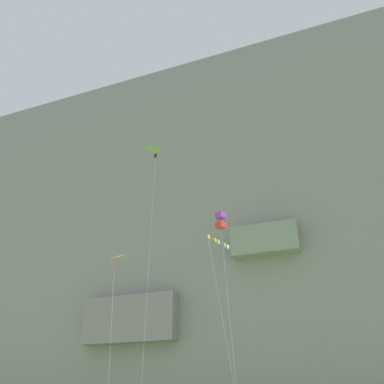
% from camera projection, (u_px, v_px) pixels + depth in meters
% --- Properties ---
extents(cliff_face, '(180.00, 25.85, 63.39)m').
position_uv_depth(cliff_face, '(278.00, 224.00, 76.40)').
color(cliff_face, gray).
rests_on(cliff_face, ground).
extents(kite_delta_front_field, '(2.06, 1.43, 13.13)m').
position_uv_depth(kite_delta_front_field, '(111.00, 267.00, 33.86)').
color(kite_delta_front_field, yellow).
rests_on(kite_delta_front_field, ground).
extents(kite_banner_upper_left, '(3.24, 5.72, 17.17)m').
position_uv_depth(kite_banner_upper_left, '(220.00, 253.00, 40.37)').
color(kite_banner_upper_left, black).
rests_on(kite_banner_upper_left, ground).
extents(kite_box_high_right, '(2.11, 2.64, 17.11)m').
position_uv_depth(kite_box_high_right, '(221.00, 221.00, 35.20)').
color(kite_box_high_right, purple).
rests_on(kite_box_high_right, ground).
extents(kite_delta_near_cliff, '(2.07, 4.85, 29.70)m').
position_uv_depth(kite_delta_near_cliff, '(158.00, 156.00, 50.42)').
color(kite_delta_near_cliff, '#8CCC33').
rests_on(kite_delta_near_cliff, ground).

